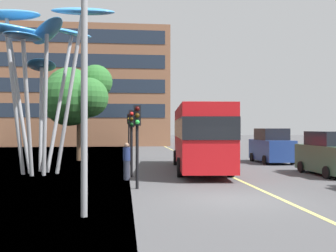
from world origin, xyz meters
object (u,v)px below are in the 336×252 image
object	(u,v)px
traffic_light_island_mid	(131,125)
traffic_light_opposite	(129,126)
red_bus	(200,134)
traffic_light_kerb_near	(137,128)
traffic_light_kerb_far	(132,129)
car_parked_far	(271,147)
pedestrian	(127,161)
car_parked_mid	(330,155)
street_lamp	(95,28)
leaf_sculpture	(38,41)

from	to	relation	value
traffic_light_island_mid	traffic_light_opposite	world-z (taller)	traffic_light_island_mid
red_bus	traffic_light_kerb_near	world-z (taller)	red_bus
traffic_light_kerb_far	traffic_light_opposite	world-z (taller)	traffic_light_opposite
car_parked_far	pedestrian	bearing A→B (deg)	-140.41
traffic_light_island_mid	car_parked_mid	distance (m)	12.16
traffic_light_kerb_near	car_parked_far	size ratio (longest dim) A/B	0.77
traffic_light_kerb_near	traffic_light_island_mid	world-z (taller)	traffic_light_island_mid
car_parked_far	street_lamp	bearing A→B (deg)	-124.33
leaf_sculpture	pedestrian	distance (m)	8.23
traffic_light_opposite	car_parked_far	distance (m)	10.83
traffic_light_kerb_far	street_lamp	world-z (taller)	street_lamp
traffic_light_island_mid	traffic_light_opposite	size ratio (longest dim) A/B	1.02
car_parked_mid	street_lamp	distance (m)	14.60
traffic_light_opposite	traffic_light_kerb_far	bearing A→B (deg)	-90.06
leaf_sculpture	car_parked_mid	xyz separation A→B (m)	(14.86, -2.30, -5.90)
traffic_light_kerb_near	traffic_light_kerb_far	size ratio (longest dim) A/B	1.02
pedestrian	street_lamp	bearing A→B (deg)	-96.73
traffic_light_opposite	street_lamp	xyz separation A→B (m)	(-1.16, -20.48, 2.56)
red_bus	leaf_sculpture	distance (m)	10.01
traffic_light_opposite	car_parked_mid	distance (m)	15.70
traffic_light_opposite	car_parked_mid	bearing A→B (deg)	-50.19
red_bus	pedestrian	xyz separation A→B (m)	(-4.11, -3.69, -1.20)
leaf_sculpture	traffic_light_island_mid	bearing A→B (deg)	42.71
traffic_light_opposite	car_parked_mid	size ratio (longest dim) A/B	0.78
traffic_light_island_mid	street_lamp	size ratio (longest dim) A/B	0.44
red_bus	car_parked_far	distance (m)	7.50
street_lamp	traffic_light_opposite	bearing A→B (deg)	86.75
car_parked_mid	pedestrian	world-z (taller)	car_parked_mid
traffic_light_kerb_near	traffic_light_opposite	xyz separation A→B (m)	(-0.13, 15.68, 0.15)
car_parked_far	pedestrian	size ratio (longest dim) A/B	2.49
traffic_light_kerb_near	street_lamp	bearing A→B (deg)	-105.10
traffic_light_opposite	pedestrian	distance (m)	12.90
traffic_light_island_mid	car_parked_far	distance (m)	9.79
leaf_sculpture	car_parked_mid	size ratio (longest dim) A/B	1.99
traffic_light_kerb_far	traffic_light_island_mid	distance (m)	6.60
leaf_sculpture	street_lamp	world-z (taller)	leaf_sculpture
car_parked_mid	street_lamp	world-z (taller)	street_lamp
red_bus	traffic_light_kerb_near	size ratio (longest dim) A/B	3.37
street_lamp	traffic_light_kerb_near	bearing A→B (deg)	74.90
traffic_light_kerb_near	leaf_sculpture	bearing A→B (deg)	129.86
traffic_light_kerb_near	pedestrian	distance (m)	3.29
red_bus	traffic_light_opposite	world-z (taller)	red_bus
traffic_light_kerb_near	traffic_light_kerb_far	distance (m)	3.94
traffic_light_kerb_near	car_parked_mid	world-z (taller)	traffic_light_kerb_near
red_bus	street_lamp	size ratio (longest dim) A/B	1.36
traffic_light_opposite	street_lamp	distance (m)	20.67
traffic_light_kerb_near	car_parked_far	bearing A→B (deg)	49.28
pedestrian	traffic_light_kerb_far	bearing A→B (deg)	76.94
leaf_sculpture	traffic_light_island_mid	xyz separation A→B (m)	(4.93, 4.55, -4.37)
red_bus	traffic_light_kerb_far	size ratio (longest dim) A/B	3.43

